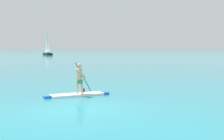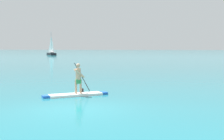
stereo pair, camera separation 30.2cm
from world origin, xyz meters
The scene contains 3 objects.
ground centered at (0.00, 0.00, 0.00)m, with size 440.00×440.00×0.00m, color #1E727F.
paddleboarder_mid_center centered at (-0.80, 3.21, 0.30)m, with size 3.07×2.14×1.67m.
sailboat_left_horizon centered at (-27.33, 73.31, 0.82)m, with size 4.51×5.81×6.66m.
Camera 1 is at (2.85, -11.39, 2.46)m, focal length 48.21 mm.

